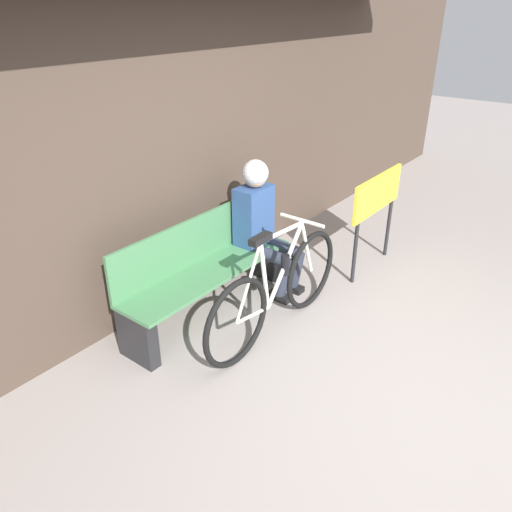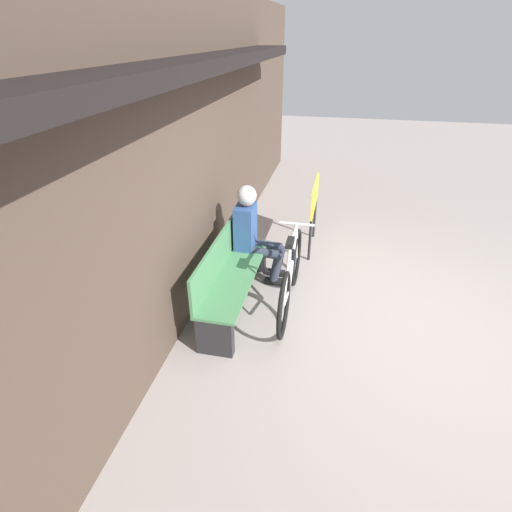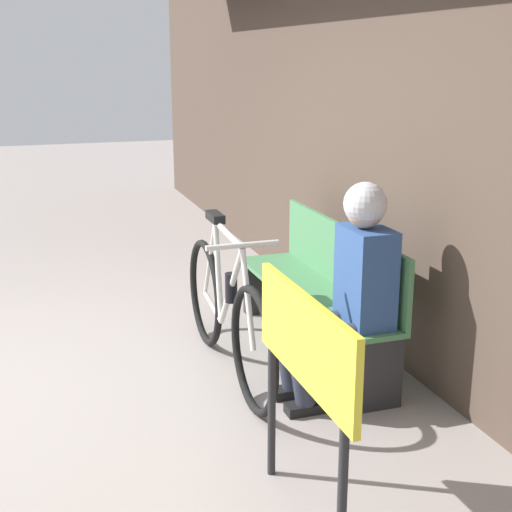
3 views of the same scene
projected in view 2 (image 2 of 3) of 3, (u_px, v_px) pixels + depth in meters
ground_plane at (408, 331)px, 4.18m from camera, size 24.00×24.00×0.00m
storefront_wall at (182, 161)px, 3.80m from camera, size 12.00×0.56×3.20m
park_bench_near at (231, 276)px, 4.40m from camera, size 1.70×0.42×0.82m
bicycle at (291, 276)px, 4.39m from camera, size 1.69×0.40×0.94m
person_seated at (253, 228)px, 4.78m from camera, size 0.34×0.60×1.21m
signboard at (314, 200)px, 5.44m from camera, size 0.91×0.04×0.97m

